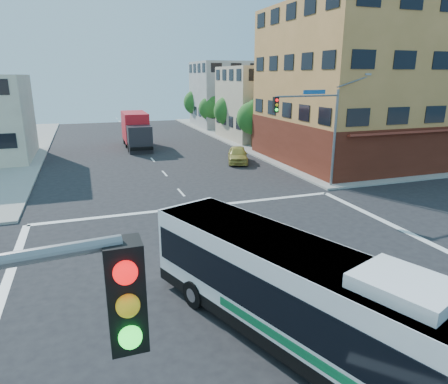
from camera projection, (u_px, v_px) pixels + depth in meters
name	position (u px, v px, depth m)	size (l,w,h in m)	color
ground	(255.00, 277.00, 16.30)	(120.00, 120.00, 0.00)	black
sidewalk_ne	(378.00, 131.00, 59.05)	(50.00, 50.00, 0.15)	#9A978E
corner_building_ne	(372.00, 98.00, 37.70)	(18.10, 15.44, 14.00)	#C58647
building_east_near	(272.00, 103.00, 51.19)	(12.06, 10.06, 9.00)	tan
building_east_far	(233.00, 94.00, 63.74)	(12.06, 10.06, 10.00)	#A9A9A4
signal_mast_ne	(316.00, 120.00, 27.39)	(7.91, 1.13, 8.07)	slate
street_tree_a	(254.00, 116.00, 44.36)	(3.60, 3.60, 5.53)	#3A2815
street_tree_b	(229.00, 109.00, 51.56)	(3.80, 3.80, 5.79)	#3A2815
street_tree_c	(211.00, 107.00, 58.90)	(3.40, 3.40, 5.29)	#3A2815
street_tree_d	(196.00, 101.00, 66.03)	(4.00, 4.00, 6.03)	#3A2815
transit_bus	(301.00, 296.00, 11.69)	(6.54, 11.84, 3.47)	black
box_truck	(136.00, 131.00, 45.13)	(2.70, 8.66, 3.88)	#232328
parked_car	(238.00, 155.00, 37.52)	(1.80, 4.47, 1.52)	gold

